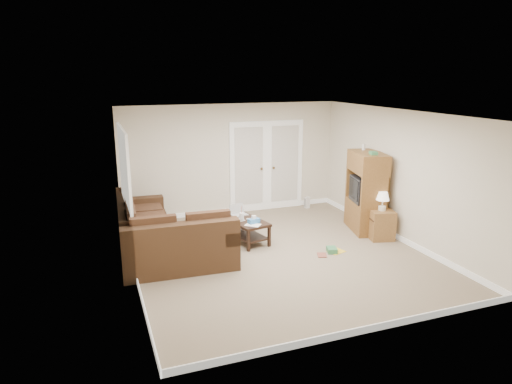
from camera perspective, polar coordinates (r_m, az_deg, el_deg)
name	(u,v)px	position (r m, az deg, el deg)	size (l,w,h in m)	color
floor	(278,254)	(8.25, 2.73, -7.79)	(5.50, 5.50, 0.00)	gray
ceiling	(280,113)	(7.66, 2.96, 9.79)	(5.00, 5.50, 0.02)	silver
wall_left	(129,200)	(7.29, -15.59, -0.98)	(0.02, 5.50, 2.50)	beige
wall_right	(400,176)	(9.11, 17.50, 1.94)	(0.02, 5.50, 2.50)	beige
wall_back	(232,159)	(10.39, -3.07, 4.09)	(5.00, 0.02, 2.50)	beige
wall_front	(370,240)	(5.54, 14.00, -5.79)	(5.00, 0.02, 2.50)	beige
baseboards	(278,252)	(8.23, 2.73, -7.47)	(5.00, 5.50, 0.10)	white
french_doors	(267,166)	(10.67, 1.37, 3.22)	(1.80, 0.05, 2.13)	white
window_left	(125,169)	(8.19, -16.09, 2.83)	(0.05, 1.92, 1.42)	white
sectional_sofa	(159,236)	(8.30, -12.07, -5.42)	(1.93, 2.91, 0.88)	#432B1A
coffee_table	(244,229)	(8.81, -1.46, -4.62)	(0.76, 1.16, 0.73)	black
tv_armoire	(366,191)	(9.52, 13.60, 0.07)	(0.78, 1.12, 1.74)	brown
side_cabinet	(381,222)	(9.21, 15.36, -3.64)	(0.54, 0.54, 0.94)	brown
space_heater	(307,202)	(11.02, 6.42, -1.31)	(0.11, 0.09, 0.27)	silver
floor_magazine	(336,251)	(8.49, 10.00, -7.33)	(0.30, 0.23, 0.01)	yellow
floor_greenbox	(332,250)	(8.43, 9.45, -7.16)	(0.17, 0.22, 0.09)	#387D4A
floor_book	(317,255)	(8.26, 7.69, -7.82)	(0.16, 0.22, 0.02)	brown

